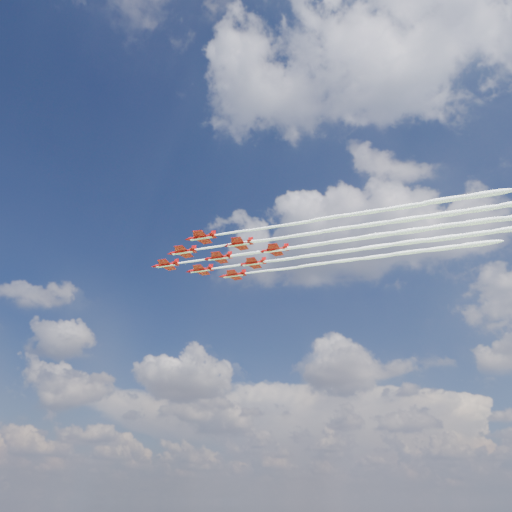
% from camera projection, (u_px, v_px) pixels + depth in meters
% --- Properties ---
extents(jet_lead, '(96.91, 13.84, 2.66)m').
position_uv_depth(jet_lead, '(289.00, 248.00, 165.86)').
color(jet_lead, '#A8090A').
extents(jet_row2_port, '(96.91, 13.84, 2.66)m').
position_uv_depth(jet_row2_port, '(314.00, 233.00, 156.61)').
color(jet_row2_port, '#A8090A').
extents(jet_row2_starb, '(96.91, 13.84, 2.66)m').
position_uv_depth(jet_row2_starb, '(323.00, 254.00, 169.84)').
color(jet_row2_starb, '#A8090A').
extents(jet_row3_port, '(96.91, 13.84, 2.66)m').
position_uv_depth(jet_row3_port, '(342.00, 216.00, 147.37)').
color(jet_row3_port, '#A8090A').
extents(jet_row3_centre, '(96.91, 13.84, 2.66)m').
position_uv_depth(jet_row3_centre, '(349.00, 240.00, 160.59)').
color(jet_row3_centre, '#A8090A').
extents(jet_row3_starb, '(96.91, 13.84, 2.66)m').
position_uv_depth(jet_row3_starb, '(355.00, 260.00, 173.82)').
color(jet_row3_starb, '#A8090A').
extents(jet_row4_port, '(96.91, 13.84, 2.66)m').
position_uv_depth(jet_row4_port, '(379.00, 224.00, 151.35)').
color(jet_row4_port, '#A8090A').
extents(jet_row4_starb, '(96.91, 13.84, 2.66)m').
position_uv_depth(jet_row4_starb, '(383.00, 246.00, 164.57)').
color(jet_row4_starb, '#A8090A').
extents(jet_tail, '(96.91, 13.84, 2.66)m').
position_uv_depth(jet_tail, '(414.00, 231.00, 155.33)').
color(jet_tail, '#A8090A').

